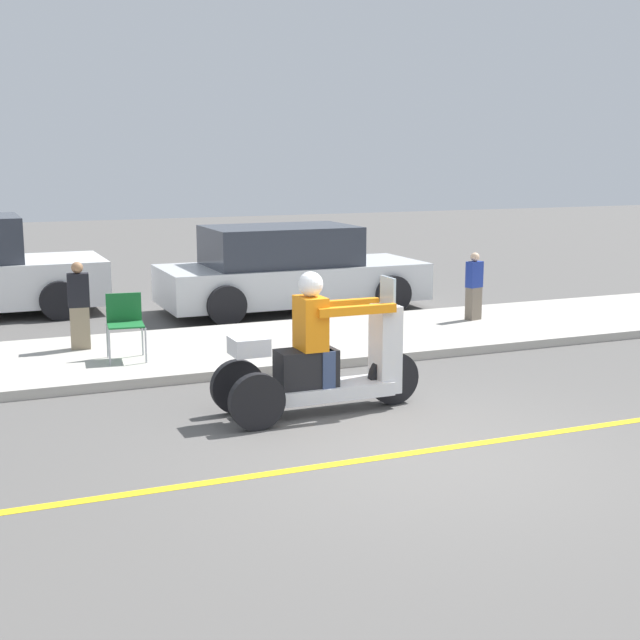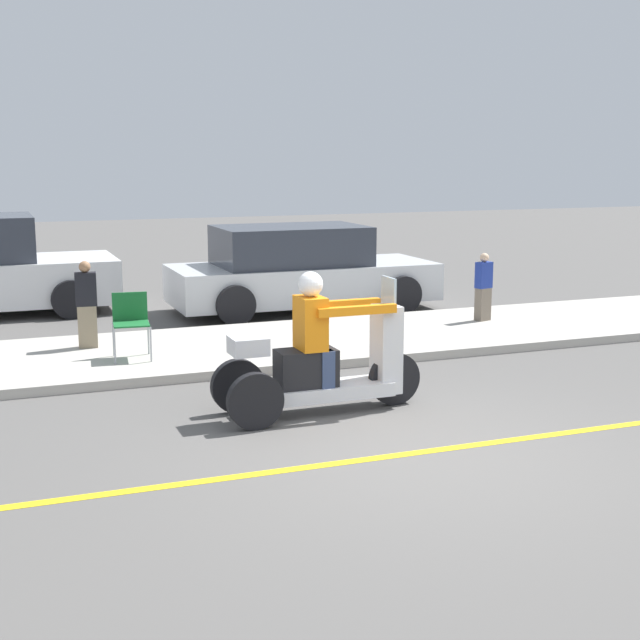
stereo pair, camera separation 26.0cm
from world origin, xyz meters
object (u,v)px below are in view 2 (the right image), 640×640
object	(u,v)px
spectator_end_of_line	(483,288)
spectator_by_tree	(87,306)
motorcycle_trike	(321,362)
parked_car_lot_right	(299,271)
folding_chair_set_back	(131,318)

from	to	relation	value
spectator_end_of_line	spectator_by_tree	size ratio (longest dim) A/B	0.90
motorcycle_trike	parked_car_lot_right	xyz separation A→B (m)	(1.88, 5.91, 0.15)
folding_chair_set_back	spectator_end_of_line	bearing A→B (deg)	6.16
motorcycle_trike	spectator_end_of_line	size ratio (longest dim) A/B	2.13
motorcycle_trike	spectator_end_of_line	world-z (taller)	motorcycle_trike
motorcycle_trike	parked_car_lot_right	bearing A→B (deg)	72.33
spectator_end_of_line	motorcycle_trike	bearing A→B (deg)	-139.83
motorcycle_trike	spectator_end_of_line	bearing A→B (deg)	40.17
spectator_end_of_line	folding_chair_set_back	bearing A→B (deg)	-173.84
motorcycle_trike	spectator_by_tree	distance (m)	4.09
spectator_by_tree	parked_car_lot_right	xyz separation A→B (m)	(3.84, 2.32, 0.01)
spectator_by_tree	parked_car_lot_right	size ratio (longest dim) A/B	0.26
parked_car_lot_right	spectator_by_tree	bearing A→B (deg)	-148.85
spectator_by_tree	parked_car_lot_right	bearing A→B (deg)	31.15
spectator_end_of_line	parked_car_lot_right	xyz separation A→B (m)	(-2.12, 2.53, 0.07)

